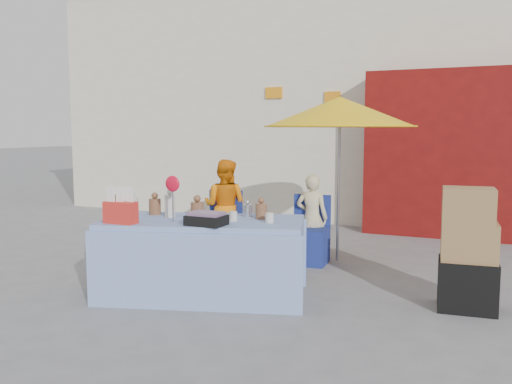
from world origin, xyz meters
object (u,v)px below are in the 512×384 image
at_px(vendor_orange, 225,206).
at_px(vendor_beige, 312,218).
at_px(market_table, 202,257).
at_px(chair_right, 308,243).
at_px(box_stack, 468,254).
at_px(umbrella, 340,113).
at_px(chair_left, 220,235).

height_order(vendor_orange, vendor_beige, vendor_orange).
bearing_deg(market_table, chair_right, 55.85).
xyz_separation_m(vendor_orange, box_stack, (3.17, -1.24, -0.11)).
xyz_separation_m(chair_right, box_stack, (1.92, -1.11, 0.27)).
bearing_deg(umbrella, vendor_orange, -174.47).
xyz_separation_m(market_table, box_stack, (2.46, 0.64, 0.13)).
bearing_deg(vendor_beige, chair_left, 1.28).
relative_size(vendor_orange, umbrella, 0.61).
relative_size(chair_left, box_stack, 0.74).
distance_m(chair_right, umbrella, 1.69).
relative_size(market_table, box_stack, 1.94).
distance_m(vendor_beige, box_stack, 2.29).
distance_m(vendor_beige, umbrella, 1.37).
distance_m(market_table, box_stack, 2.54).
bearing_deg(vendor_beige, chair_right, 84.59).
xyz_separation_m(vendor_beige, box_stack, (1.92, -1.24, -0.03)).
bearing_deg(chair_right, umbrella, 38.49).
relative_size(market_table, umbrella, 1.07).
height_order(chair_right, umbrella, umbrella).
height_order(umbrella, box_stack, umbrella).
bearing_deg(vendor_orange, chair_right, 169.02).
bearing_deg(market_table, vendor_orange, 93.71).
distance_m(market_table, chair_left, 1.89).
bearing_deg(vendor_orange, market_table, 105.99).
xyz_separation_m(market_table, vendor_orange, (-0.71, 1.88, 0.24)).
xyz_separation_m(chair_right, umbrella, (0.30, 0.28, 1.64)).
relative_size(vendor_orange, vendor_beige, 1.15).
relative_size(vendor_beige, box_stack, 0.97).
xyz_separation_m(market_table, umbrella, (0.84, 2.03, 1.49)).
bearing_deg(chair_left, vendor_orange, 84.59).
height_order(market_table, chair_left, market_table).
distance_m(chair_left, chair_right, 1.25).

